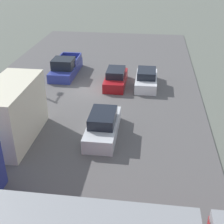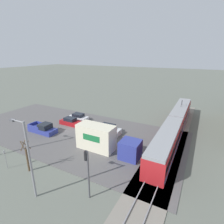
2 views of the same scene
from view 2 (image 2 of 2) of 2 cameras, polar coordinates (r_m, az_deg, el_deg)
ground_plane at (r=33.33m, az=-13.82°, el=-5.85°), size 320.00×320.00×0.00m
road_surface at (r=33.31m, az=-13.83°, el=-5.79°), size 18.76×40.61×0.08m
rail_bed at (r=26.24m, az=16.84°, el=-13.06°), size 52.45×4.40×0.22m
light_rail_tram at (r=31.92m, az=19.77°, el=-4.26°), size 28.07×2.67×4.43m
box_truck at (r=25.22m, az=-2.69°, el=-9.05°), size 2.51×9.43×3.68m
pickup_truck at (r=33.54m, az=-21.63°, el=-5.13°), size 2.07×5.38×1.75m
sedan_car_0 at (r=35.46m, az=-13.44°, el=-3.11°), size 1.75×4.26×1.47m
sedan_car_1 at (r=31.00m, az=-1.40°, el=-5.68°), size 1.85×4.70×1.60m
sedan_car_2 at (r=37.43m, az=-10.92°, el=-1.76°), size 1.82×4.21×1.48m
traffic_light_pole at (r=17.14m, az=-8.00°, el=-17.79°), size 0.28×0.47×5.15m
street_tree at (r=23.40m, az=-26.00°, el=-13.03°), size 1.01×0.84×4.24m
street_lamp_mid_block at (r=18.15m, az=-25.81°, el=-12.58°), size 0.36×1.95×8.00m
no_parking_sign at (r=25.32m, az=-31.46°, el=-12.58°), size 0.32×0.08×2.51m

